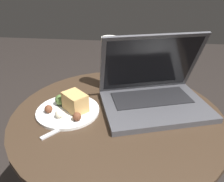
% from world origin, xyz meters
% --- Properties ---
extents(table, '(0.67, 0.67, 0.58)m').
position_xyz_m(table, '(0.00, 0.00, 0.43)').
color(table, '#9E9EA3').
rests_on(table, ground_plane).
extents(laptop, '(0.39, 0.33, 0.24)m').
position_xyz_m(laptop, '(0.11, 0.06, 0.63)').
color(laptop, '#47474C').
rests_on(laptop, table).
extents(beer_glass, '(0.06, 0.06, 0.20)m').
position_xyz_m(beer_glass, '(-0.05, 0.17, 0.68)').
color(beer_glass, '#C6701E').
rests_on(beer_glass, table).
extents(snack_plate, '(0.20, 0.20, 0.07)m').
position_xyz_m(snack_plate, '(-0.15, -0.02, 0.60)').
color(snack_plate, white).
rests_on(snack_plate, table).
extents(fork, '(0.12, 0.14, 0.00)m').
position_xyz_m(fork, '(-0.13, -0.08, 0.58)').
color(fork, silver).
rests_on(fork, table).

